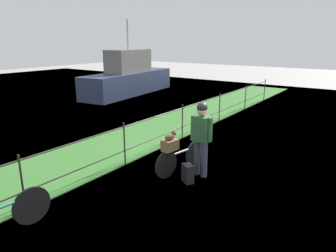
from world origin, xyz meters
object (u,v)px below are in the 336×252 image
cyclist_person (201,133)px  mooring_bollard (208,129)px  backpack_on_paving (188,173)px  moored_boat_near (129,78)px  bicycle_parked (0,218)px  bicycle_main (181,158)px  terrier_dog (171,136)px  wooden_crate (170,145)px

cyclist_person → mooring_bollard: size_ratio=3.72×
backpack_on_paving → moored_boat_near: (7.78, 8.76, 0.71)m
bicycle_parked → moored_boat_near: (11.06, 7.42, 0.57)m
bicycle_main → terrier_dog: size_ratio=4.92×
bicycle_main → terrier_dog: terrier_dog is taller
backpack_on_paving → bicycle_parked: bicycle_parked is taller
terrier_dog → bicycle_parked: (-3.33, 0.86, -0.60)m
terrier_dog → mooring_bollard: (3.19, 0.76, -0.71)m
bicycle_parked → backpack_on_paving: bearing=-22.1°
bicycle_main → terrier_dog: (-0.32, 0.05, 0.61)m
mooring_bollard → moored_boat_near: 8.82m
terrier_dog → bicycle_parked: bearing=165.5°
terrier_dog → backpack_on_paving: 0.88m
terrier_dog → backpack_on_paving: (-0.04, -0.47, -0.74)m
wooden_crate → mooring_bollard: size_ratio=0.77×
mooring_bollard → moored_boat_near: size_ratio=0.07×
bicycle_main → moored_boat_near: 11.17m
bicycle_main → mooring_bollard: (2.87, 0.81, -0.11)m
wooden_crate → backpack_on_paving: bearing=-92.0°
moored_boat_near → wooden_crate: bearing=-133.1°
wooden_crate → backpack_on_paving: wooden_crate is taller
bicycle_main → cyclist_person: cyclist_person is taller
backpack_on_paving → bicycle_parked: bearing=-79.2°
bicycle_main → terrier_dog: 0.69m
backpack_on_paving → bicycle_parked: size_ratio=0.25×
cyclist_person → mooring_bollard: cyclist_person is taller
cyclist_person → mooring_bollard: (2.78, 1.29, -0.78)m
backpack_on_paving → wooden_crate: bearing=-149.1°
terrier_dog → mooring_bollard: 3.36m
wooden_crate → mooring_bollard: (3.21, 0.76, -0.52)m
terrier_dog → moored_boat_near: bearing=47.0°
cyclist_person → backpack_on_paving: size_ratio=4.21×
bicycle_parked → moored_boat_near: 13.33m
backpack_on_paving → bicycle_parked: 3.55m
bicycle_main → cyclist_person: (0.09, -0.47, 0.67)m
mooring_bollard → bicycle_parked: size_ratio=0.28×
wooden_crate → moored_boat_near: bearing=46.9°
wooden_crate → terrier_dog: bearing=-9.6°
bicycle_main → mooring_bollard: size_ratio=3.52×
mooring_bollard → bicycle_parked: (-6.52, 0.10, 0.11)m
terrier_dog → bicycle_parked: 3.49m
wooden_crate → bicycle_parked: (-3.30, 0.86, -0.41)m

